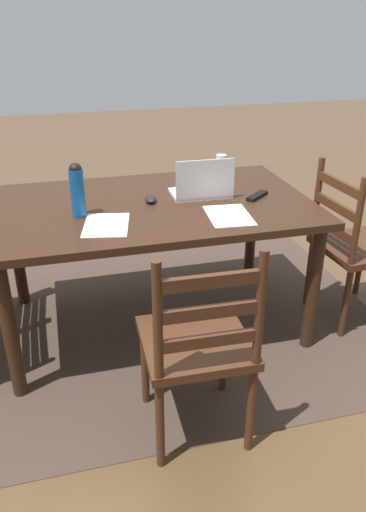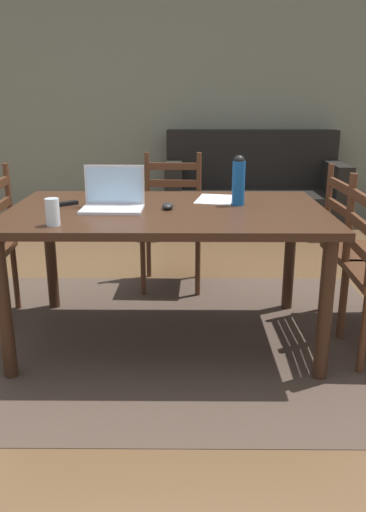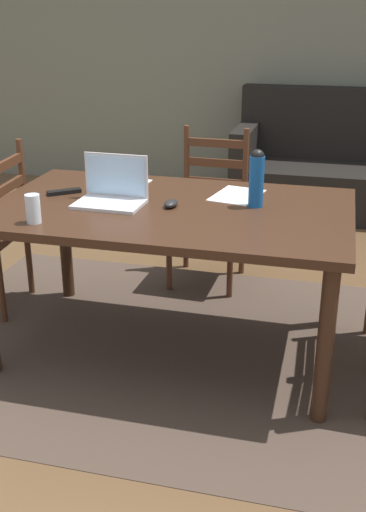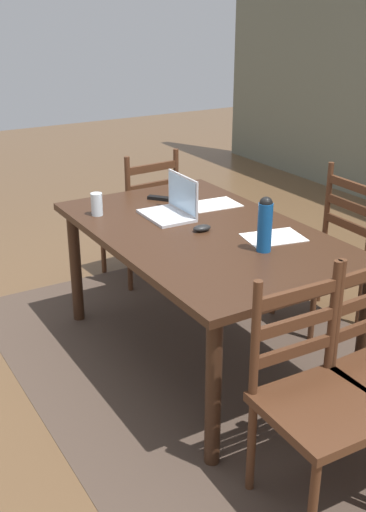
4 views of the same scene
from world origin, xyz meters
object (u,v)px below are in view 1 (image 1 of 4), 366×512
Objects in this scene: chair_far_head at (198,346)px; water_bottle at (77,189)px; tv_remote at (257,196)px; drinking_glass at (221,165)px; chair_left_far at (354,246)px; laptop at (202,187)px; dining_table at (153,217)px; computer_mouse at (151,199)px.

water_bottle is (0.39, -0.79, 0.44)m from chair_far_head.
tv_remote is (-0.58, -0.82, 0.31)m from chair_far_head.
water_bottle is 0.97m from tv_remote.
tv_remote is (-0.97, -0.03, -0.13)m from water_bottle.
chair_left_far is at bearing 136.55° from drinking_glass.
laptop is 0.69m from water_bottle.
dining_table is 9.99× the size of tv_remote.
drinking_glass reaches higher than tv_remote.
chair_left_far is 7.44× the size of drinking_glass.
chair_left_far is (-1.14, 0.21, -0.22)m from dining_table.
tv_remote reaches higher than dining_table.
computer_mouse is at bearing -89.72° from chair_far_head.
water_bottle is at bearing -63.94° from chair_far_head.
chair_left_far reaches higher than dining_table.
dining_table is 16.98× the size of computer_mouse.
dining_table is 1.18m from chair_left_far.
laptop is 1.91× the size of tv_remote.
chair_left_far is at bearing 175.69° from water_bottle.
chair_far_head is at bearing 116.06° from water_bottle.
tv_remote is (0.56, -0.14, 0.31)m from chair_left_far.
tv_remote is at bearing -125.00° from chair_far_head.
water_bottle is 2.73× the size of computer_mouse.
water_bottle is 1.60× the size of tv_remote.
chair_far_head reaches higher than tv_remote.
water_bottle reaches higher than chair_far_head.
chair_far_head is 1.05m from tv_remote.
water_bottle is at bearing 20.34° from computer_mouse.
computer_mouse is at bearing -164.17° from water_bottle.
laptop is 3.25× the size of computer_mouse.
water_bottle is at bearing -127.17° from tv_remote.
drinking_glass is at bearing -43.45° from chair_left_far.
laptop is (-0.28, -0.02, 0.14)m from dining_table.
water_bottle is (0.67, 0.11, 0.08)m from laptop.
chair_far_head is 0.96m from computer_mouse.
water_bottle reaches higher than tv_remote.
laptop is at bearing -107.43° from chair_far_head.
drinking_glass is at bearing -112.09° from chair_far_head.
water_bottle is at bearing 27.76° from drinking_glass.
computer_mouse is at bearing -67.90° from dining_table.
laptop is (0.85, -0.23, 0.36)m from chair_left_far.
chair_left_far and chair_far_head have the same top height.
computer_mouse is at bearing -136.72° from tv_remote.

